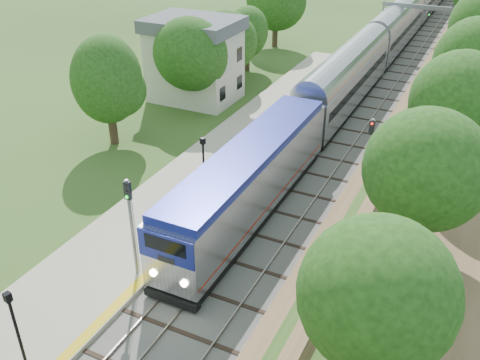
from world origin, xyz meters
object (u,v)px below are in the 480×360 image
at_px(train, 411,15).
at_px(lamppost_far, 204,172).
at_px(station_building, 194,59).
at_px(signal_gantry, 416,16).
at_px(lamppost_mid, 19,337).
at_px(signal_farside, 369,152).
at_px(signal_platform, 131,218).

relative_size(train, lamppost_far, 28.84).
xyz_separation_m(station_building, signal_gantry, (16.47, 24.99, 0.73)).
distance_m(signal_gantry, train, 12.47).
height_order(lamppost_mid, signal_farside, signal_farside).
distance_m(lamppost_mid, signal_farside, 23.23).
relative_size(lamppost_mid, signal_platform, 0.75).
relative_size(signal_gantry, lamppost_far, 1.87).
bearing_deg(lamppost_mid, train, 87.29).
xyz_separation_m(station_building, signal_platform, (11.10, -25.47, -0.08)).
bearing_deg(signal_platform, lamppost_far, 93.69).
bearing_deg(train, signal_farside, -82.78).
bearing_deg(lamppost_far, signal_farside, 26.88).
xyz_separation_m(train, signal_platform, (-2.90, -62.45, 1.59)).
bearing_deg(lamppost_mid, signal_platform, 86.91).
bearing_deg(signal_farside, station_building, 149.30).
relative_size(station_building, lamppost_mid, 1.94).
distance_m(signal_gantry, lamppost_mid, 58.47).
height_order(lamppost_far, signal_farside, signal_farside).
height_order(lamppost_mid, signal_platform, signal_platform).
distance_m(lamppost_far, signal_platform, 8.75).
bearing_deg(signal_gantry, lamppost_mid, -95.68).
distance_m(lamppost_mid, lamppost_far, 16.25).
bearing_deg(station_building, signal_farside, -30.70).
relative_size(station_building, train, 0.07).
height_order(station_building, lamppost_mid, station_building).
bearing_deg(signal_farside, train, 97.22).
bearing_deg(signal_farside, signal_gantry, 95.76).
relative_size(signal_gantry, signal_farside, 1.40).
height_order(signal_gantry, signal_platform, signal_platform).
height_order(signal_gantry, train, signal_gantry).
bearing_deg(signal_platform, signal_farside, 55.97).
xyz_separation_m(train, lamppost_far, (-3.45, -53.87, -0.03)).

